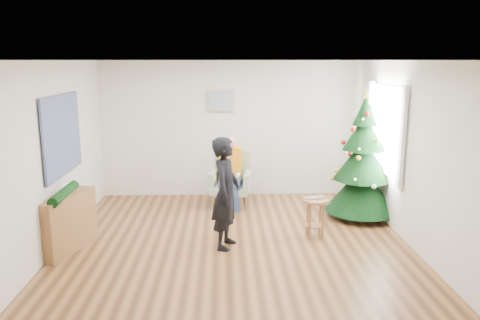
{
  "coord_description": "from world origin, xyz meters",
  "views": [
    {
      "loc": [
        -0.15,
        -6.41,
        2.6
      ],
      "look_at": [
        0.1,
        0.6,
        1.1
      ],
      "focal_mm": 35.0,
      "sensor_mm": 36.0,
      "label": 1
    }
  ],
  "objects_px": {
    "standing_man": "(226,193)",
    "console": "(66,223)",
    "christmas_tree": "(363,162)",
    "armchair": "(231,187)",
    "stool": "(315,217)"
  },
  "relations": [
    {
      "from": "armchair",
      "to": "standing_man",
      "type": "bearing_deg",
      "value": -83.04
    },
    {
      "from": "standing_man",
      "to": "christmas_tree",
      "type": "bearing_deg",
      "value": -47.68
    },
    {
      "from": "standing_man",
      "to": "console",
      "type": "distance_m",
      "value": 2.24
    },
    {
      "from": "stool",
      "to": "console",
      "type": "relative_size",
      "value": 0.58
    },
    {
      "from": "christmas_tree",
      "to": "console",
      "type": "distance_m",
      "value": 4.69
    },
    {
      "from": "christmas_tree",
      "to": "stool",
      "type": "bearing_deg",
      "value": -137.13
    },
    {
      "from": "stool",
      "to": "armchair",
      "type": "relative_size",
      "value": 0.6
    },
    {
      "from": "standing_man",
      "to": "console",
      "type": "xyz_separation_m",
      "value": [
        -2.21,
        -0.05,
        -0.39
      ]
    },
    {
      "from": "standing_man",
      "to": "console",
      "type": "height_order",
      "value": "standing_man"
    },
    {
      "from": "christmas_tree",
      "to": "armchair",
      "type": "xyz_separation_m",
      "value": [
        -2.17,
        0.7,
        -0.6
      ]
    },
    {
      "from": "stool",
      "to": "console",
      "type": "height_order",
      "value": "console"
    },
    {
      "from": "christmas_tree",
      "to": "standing_man",
      "type": "bearing_deg",
      "value": -151.85
    },
    {
      "from": "stool",
      "to": "armchair",
      "type": "distance_m",
      "value": 2.0
    },
    {
      "from": "armchair",
      "to": "console",
      "type": "xyz_separation_m",
      "value": [
        -2.31,
        -1.97,
        0.04
      ]
    },
    {
      "from": "armchair",
      "to": "standing_man",
      "type": "distance_m",
      "value": 1.97
    }
  ]
}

